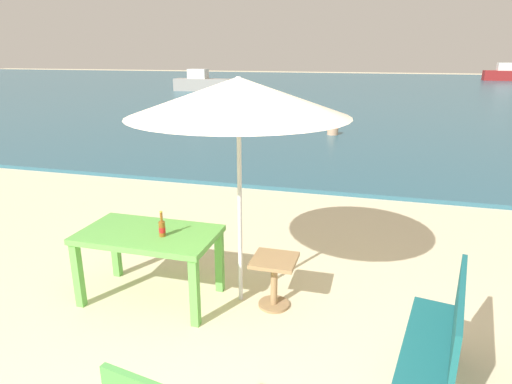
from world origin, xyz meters
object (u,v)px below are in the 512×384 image
Objects in this scene: patio_umbrella at (238,97)px; swimmer_person at (333,130)px; boat_ferry at (509,74)px; side_table_wood at (274,275)px; bench_teal_center at (441,335)px; boat_tanker at (203,83)px; beer_bottle_amber at (162,227)px; picnic_table_green at (149,242)px.

patio_umbrella reaches higher than swimmer_person.
patio_umbrella reaches higher than boat_ferry.
bench_teal_center reaches higher than side_table_wood.
boat_ferry reaches higher than boat_tanker.
boat_tanker is (-12.05, 24.91, 0.05)m from bench_teal_center.
beer_bottle_amber is 1.48m from patio_umbrella.
picnic_table_green is 2.59× the size of side_table_wood.
bench_teal_center is at bearing -26.98° from patio_umbrella.
beer_bottle_amber is 10.10m from swimmer_person.
boat_tanker is (-10.59, 24.01, 0.23)m from side_table_wood.
bench_teal_center is 0.32× the size of boat_tanker.
patio_umbrella reaches higher than boat_tanker.
patio_umbrella is 26.11m from boat_tanker.
patio_umbrella is 1.85× the size of bench_teal_center.
beer_bottle_amber is at bearing -16.92° from picnic_table_green.
bench_teal_center reaches higher than swimmer_person.
boat_tanker is at bearing -141.19° from boat_ferry.
beer_bottle_amber is (0.19, -0.06, 0.20)m from picnic_table_green.
bench_teal_center is 44.23m from boat_ferry.
bench_teal_center is (2.55, -0.65, -0.31)m from beer_bottle_amber.
patio_umbrella is 2.59m from bench_teal_center.
side_table_wood is at bearing 8.52° from picnic_table_green.
bench_teal_center is at bearing -31.59° from side_table_wood.
swimmer_person is at bearing 100.19° from bench_teal_center.
bench_teal_center is (1.83, -0.93, -1.58)m from patio_umbrella.
boat_tanker reaches higher than beer_bottle_amber.
picnic_table_green reaches higher than side_table_wood.
swimmer_person is 0.10× the size of boat_ferry.
picnic_table_green is at bearing 165.56° from bench_teal_center.
beer_bottle_amber is at bearing -158.53° from patio_umbrella.
patio_umbrella is 4.26× the size of side_table_wood.
boat_tanker is at bearing 113.09° from patio_umbrella.
patio_umbrella reaches higher than bench_teal_center.
side_table_wood is at bearing -5.12° from patio_umbrella.
picnic_table_green is 1.74m from patio_umbrella.
beer_bottle_amber is 0.07× the size of boat_tanker.
beer_bottle_amber is 26.05m from boat_tanker.
patio_umbrella is 43.83m from boat_ferry.
bench_teal_center is at bearing -14.25° from beer_bottle_amber.
picnic_table_green is at bearing -94.69° from swimmer_person.
side_table_wood is 26.24m from boat_tanker.
side_table_wood is at bearing -87.30° from swimmer_person.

